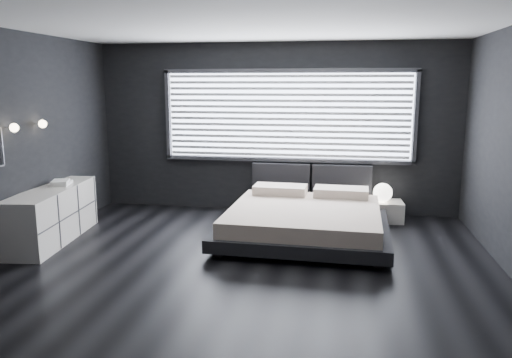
# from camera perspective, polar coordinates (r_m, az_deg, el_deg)

# --- Properties ---
(room) EXTENTS (6.04, 6.00, 2.80)m
(room) POSITION_cam_1_polar(r_m,az_deg,el_deg) (5.64, -1.46, 3.38)
(room) COLOR black
(room) RESTS_ON ground
(window) EXTENTS (4.14, 0.09, 1.52)m
(window) POSITION_cam_1_polar(r_m,az_deg,el_deg) (8.25, 3.56, 7.20)
(window) COLOR white
(window) RESTS_ON ground
(headboard) EXTENTS (1.96, 0.16, 0.52)m
(headboard) POSITION_cam_1_polar(r_m,az_deg,el_deg) (8.29, 6.33, -0.07)
(headboard) COLOR black
(headboard) RESTS_ON ground
(sconce_near) EXTENTS (0.18, 0.11, 0.11)m
(sconce_near) POSITION_cam_1_polar(r_m,az_deg,el_deg) (6.84, -25.93, 5.29)
(sconce_near) COLOR silver
(sconce_near) RESTS_ON ground
(sconce_far) EXTENTS (0.18, 0.11, 0.11)m
(sconce_far) POSITION_cam_1_polar(r_m,az_deg,el_deg) (7.33, -23.22, 5.81)
(sconce_far) COLOR silver
(sconce_far) RESTS_ON ground
(bed) EXTENTS (2.34, 2.24, 0.59)m
(bed) POSITION_cam_1_polar(r_m,az_deg,el_deg) (6.98, 5.58, -4.64)
(bed) COLOR black
(bed) RESTS_ON ground
(nightstand) EXTENTS (0.56, 0.48, 0.32)m
(nightstand) POSITION_cam_1_polar(r_m,az_deg,el_deg) (8.13, 14.50, -3.56)
(nightstand) COLOR white
(nightstand) RESTS_ON ground
(orb_lamp) EXTENTS (0.30, 0.30, 0.30)m
(orb_lamp) POSITION_cam_1_polar(r_m,az_deg,el_deg) (8.01, 14.28, -1.51)
(orb_lamp) COLOR white
(orb_lamp) RESTS_ON nightstand
(dresser) EXTENTS (0.71, 1.88, 0.74)m
(dresser) POSITION_cam_1_polar(r_m,az_deg,el_deg) (7.39, -22.19, -3.78)
(dresser) COLOR white
(dresser) RESTS_ON ground
(book_stack) EXTENTS (0.33, 0.38, 0.07)m
(book_stack) POSITION_cam_1_polar(r_m,az_deg,el_deg) (7.51, -21.45, -0.39)
(book_stack) COLOR white
(book_stack) RESTS_ON dresser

